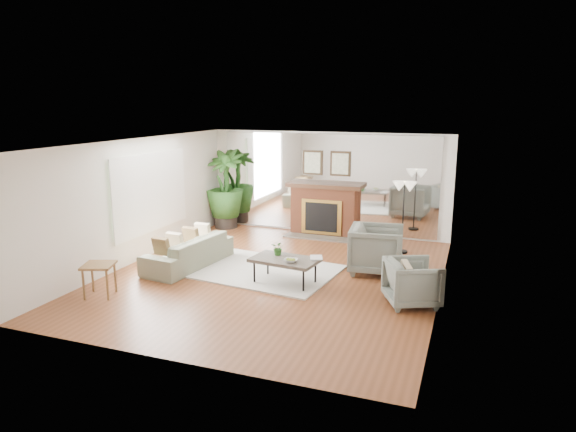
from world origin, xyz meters
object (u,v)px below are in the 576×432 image
at_px(floor_lamp, 404,192).
at_px(potted_ficus, 225,186).
at_px(armchair_back, 376,249).
at_px(side_table, 99,269).
at_px(sofa, 189,252).
at_px(armchair_front, 412,283).
at_px(fireplace, 324,208).
at_px(coffee_table, 285,261).

bearing_deg(floor_lamp, potted_ficus, 170.89).
bearing_deg(floor_lamp, armchair_back, -100.49).
height_order(armchair_back, potted_ficus, potted_ficus).
bearing_deg(side_table, floor_lamp, 44.52).
distance_m(sofa, floor_lamp, 4.67).
bearing_deg(armchair_front, fireplace, 9.27).
bearing_deg(side_table, armchair_front, 16.06).
height_order(armchair_front, side_table, armchair_front).
relative_size(fireplace, side_table, 3.27).
bearing_deg(armchair_back, potted_ficus, 56.21).
height_order(fireplace, sofa, fireplace).
bearing_deg(potted_ficus, armchair_front, -35.09).
xyz_separation_m(armchair_front, side_table, (-4.99, -1.44, 0.10)).
height_order(armchair_back, armchair_front, armchair_back).
height_order(coffee_table, potted_ficus, potted_ficus).
bearing_deg(fireplace, armchair_front, -55.70).
distance_m(armchair_front, potted_ficus, 6.39).
xyz_separation_m(sofa, side_table, (-0.56, -1.92, 0.17)).
distance_m(armchair_back, side_table, 5.02).
xyz_separation_m(sofa, armchair_back, (3.58, 0.91, 0.16)).
xyz_separation_m(coffee_table, armchair_back, (1.42, 1.21, 0.02)).
bearing_deg(armchair_back, armchair_front, -155.35).
xyz_separation_m(fireplace, armchair_front, (2.60, -3.81, -0.29)).
distance_m(side_table, floor_lamp, 6.26).
relative_size(armchair_front, floor_lamp, 0.52).
bearing_deg(armchair_back, fireplace, 29.59).
relative_size(fireplace, floor_lamp, 1.31).
distance_m(armchair_back, potted_ficus, 4.94).
bearing_deg(sofa, fireplace, 158.29).
relative_size(armchair_back, side_table, 1.59).
height_order(fireplace, potted_ficus, fireplace).
height_order(fireplace, floor_lamp, fireplace).
bearing_deg(coffee_table, floor_lamp, 57.94).
distance_m(fireplace, sofa, 3.81).
height_order(sofa, armchair_front, armchair_front).
bearing_deg(armchair_front, coffee_table, 60.04).
height_order(armchair_front, potted_ficus, potted_ficus).
bearing_deg(side_table, fireplace, 65.55).
xyz_separation_m(armchair_back, side_table, (-4.14, -2.84, 0.01)).
bearing_deg(side_table, coffee_table, 30.96).
relative_size(armchair_back, potted_ficus, 0.49).
distance_m(armchair_back, floor_lamp, 1.77).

